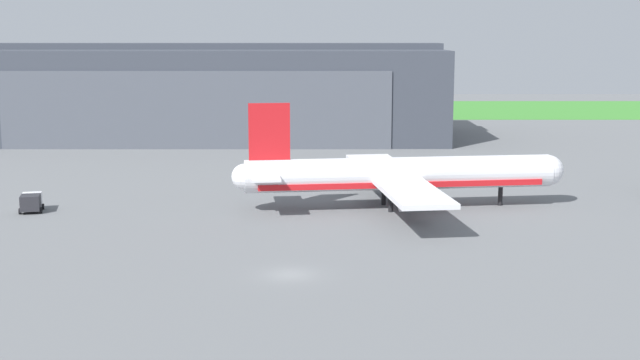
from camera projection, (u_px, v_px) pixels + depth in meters
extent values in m
plane|color=slate|center=(290.00, 274.00, 73.03)|extent=(440.00, 440.00, 0.00)
cube|color=#3F8B32|center=(310.00, 109.00, 231.24)|extent=(440.00, 56.00, 0.08)
cube|color=#383D47|center=(208.00, 93.00, 168.66)|extent=(93.29, 36.67, 17.69)
cube|color=#4C515B|center=(195.00, 110.00, 150.76)|extent=(70.90, 0.30, 14.15)
cube|color=#383D47|center=(207.00, 46.00, 167.02)|extent=(93.29, 8.80, 1.20)
cylinder|color=silver|center=(399.00, 173.00, 100.10)|extent=(37.39, 8.58, 3.91)
sphere|color=silver|center=(547.00, 170.00, 102.43)|extent=(3.75, 3.75, 3.75)
sphere|color=silver|center=(244.00, 177.00, 97.77)|extent=(3.05, 3.05, 3.05)
cube|color=red|center=(399.00, 182.00, 100.29)|extent=(34.45, 8.24, 0.68)
cube|color=red|center=(269.00, 132.00, 97.23)|extent=(4.85, 1.01, 6.65)
cube|color=silver|center=(264.00, 177.00, 95.11)|extent=(4.01, 5.85, 0.28)
cube|color=silver|center=(261.00, 169.00, 100.85)|extent=(4.01, 5.85, 0.28)
cube|color=silver|center=(411.00, 192.00, 90.90)|extent=(8.01, 17.28, 0.56)
cube|color=silver|center=(378.00, 165.00, 109.28)|extent=(8.01, 17.28, 0.56)
cylinder|color=gray|center=(415.00, 202.00, 92.54)|extent=(3.96, 2.60, 2.15)
cylinder|color=gray|center=(386.00, 177.00, 108.32)|extent=(3.96, 2.60, 2.15)
cylinder|color=black|center=(500.00, 196.00, 102.22)|extent=(0.56, 0.56, 2.29)
cylinder|color=black|center=(390.00, 202.00, 98.44)|extent=(0.56, 0.56, 2.29)
cylinder|color=black|center=(383.00, 196.00, 102.46)|extent=(0.56, 0.56, 2.29)
cube|color=silver|center=(32.00, 200.00, 99.64)|extent=(2.39, 1.73, 1.75)
cube|color=#28282D|center=(30.00, 203.00, 97.85)|extent=(2.64, 2.85, 1.77)
cylinder|color=black|center=(42.00, 207.00, 99.95)|extent=(0.41, 0.74, 0.70)
cylinder|color=black|center=(22.00, 207.00, 99.44)|extent=(0.41, 0.74, 0.70)
cylinder|color=black|center=(40.00, 210.00, 97.79)|extent=(0.41, 0.74, 0.70)
cylinder|color=black|center=(19.00, 211.00, 97.29)|extent=(0.41, 0.74, 0.70)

